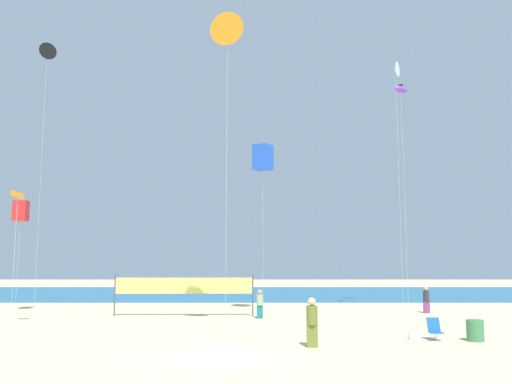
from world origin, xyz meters
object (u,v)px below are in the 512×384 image
object	(u,v)px
trash_barrel	(473,330)
beachgoer_olive_shirt	(310,321)
kite_black_delta	(45,52)
kite_red_box	(19,211)
kite_orange_diamond	(16,194)
beachgoer_sage_shirt	(258,303)
beachgoer_charcoal_shirt	(425,299)
kite_white_delta	(394,71)
beach_handbag	(412,336)
kite_violet_inflatable	(399,90)
kite_orange_delta	(226,30)
volleyball_net	(182,287)
kite_blue_box	(261,158)
folding_beach_chair	(433,328)

from	to	relation	value
trash_barrel	beachgoer_olive_shirt	bearing A→B (deg)	-168.02
beachgoer_olive_shirt	kite_black_delta	distance (m)	26.94
kite_red_box	kite_orange_diamond	world-z (taller)	kite_red_box
beachgoer_sage_shirt	trash_barrel	world-z (taller)	beachgoer_sage_shirt
beachgoer_charcoal_shirt	kite_black_delta	distance (m)	29.59
kite_white_delta	beachgoer_charcoal_shirt	bearing A→B (deg)	6.76
beach_handbag	kite_violet_inflatable	xyz separation A→B (m)	(3.62, 13.20, 14.72)
kite_orange_delta	kite_black_delta	size ratio (longest dim) A/B	0.82
beachgoer_olive_shirt	trash_barrel	size ratio (longest dim) A/B	2.18
trash_barrel	kite_orange_delta	size ratio (longest dim) A/B	0.06
kite_orange_diamond	beachgoer_charcoal_shirt	bearing A→B (deg)	16.80
beachgoer_olive_shirt	volleyball_net	size ratio (longest dim) A/B	0.23
beachgoer_charcoal_shirt	volleyball_net	bearing A→B (deg)	-154.22
beachgoer_sage_shirt	kite_violet_inflatable	xyz separation A→B (m)	(9.86, 5.68, 14.03)
beachgoer_charcoal_shirt	kite_blue_box	size ratio (longest dim) A/B	0.15
beachgoer_charcoal_shirt	beach_handbag	world-z (taller)	beachgoer_charcoal_shirt
kite_orange_delta	kite_orange_diamond	distance (m)	12.97
beachgoer_sage_shirt	volleyball_net	bearing A→B (deg)	-37.22
kite_violet_inflatable	kite_orange_diamond	size ratio (longest dim) A/B	2.29
beachgoer_olive_shirt	folding_beach_chair	xyz separation A→B (m)	(5.21, 1.71, -0.52)
kite_red_box	trash_barrel	bearing A→B (deg)	-23.70
kite_white_delta	kite_orange_diamond	xyz separation A→B (m)	(-20.58, -6.48, -8.72)
kite_orange_delta	volleyball_net	bearing A→B (deg)	110.58
kite_white_delta	kite_violet_inflatable	distance (m)	3.35
kite_orange_delta	kite_white_delta	size ratio (longest dim) A/B	0.93
beach_handbag	kite_black_delta	xyz separation A→B (m)	(-20.70, 12.23, 17.07)
kite_black_delta	kite_white_delta	bearing A→B (deg)	-5.31
kite_white_delta	kite_black_delta	world-z (taller)	kite_black_delta
kite_red_box	kite_black_delta	bearing A→B (deg)	86.01
beach_handbag	kite_orange_delta	world-z (taller)	kite_orange_delta
beachgoer_sage_shirt	volleyball_net	xyz separation A→B (m)	(-4.36, 1.04, 0.79)
trash_barrel	kite_red_box	distance (m)	26.06
beachgoer_olive_shirt	kite_red_box	bearing A→B (deg)	25.92
kite_orange_delta	kite_black_delta	xyz separation A→B (m)	(-12.93, 11.21, 3.47)
beachgoer_sage_shirt	beach_handbag	size ratio (longest dim) A/B	4.28
volleyball_net	kite_red_box	xyz separation A→B (m)	(-10.26, 1.37, 4.53)
beachgoer_sage_shirt	trash_barrel	bearing A→B (deg)	114.09
beachgoer_sage_shirt	kite_black_delta	size ratio (longest dim) A/B	0.09
beachgoer_olive_shirt	volleyball_net	xyz separation A→B (m)	(-6.27, 10.28, 0.65)
kite_red_box	volleyball_net	bearing A→B (deg)	-7.59
beachgoer_charcoal_shirt	kite_violet_inflatable	xyz separation A→B (m)	(-0.25, 2.94, 14.03)
volleyball_net	kite_black_delta	world-z (taller)	kite_black_delta
kite_orange_delta	kite_white_delta	distance (m)	13.71
beachgoer_olive_shirt	kite_white_delta	world-z (taller)	kite_white_delta
beachgoer_charcoal_shirt	folding_beach_chair	xyz separation A→B (m)	(-2.99, -10.27, -0.38)
kite_white_delta	beachgoer_olive_shirt	bearing A→B (deg)	-119.74
folding_beach_chair	volleyball_net	xyz separation A→B (m)	(-11.47, 8.57, 1.17)
kite_white_delta	kite_violet_inflatable	xyz separation A→B (m)	(1.20, 3.12, -0.28)
kite_orange_delta	beach_handbag	bearing A→B (deg)	-7.46
trash_barrel	kite_blue_box	distance (m)	15.89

